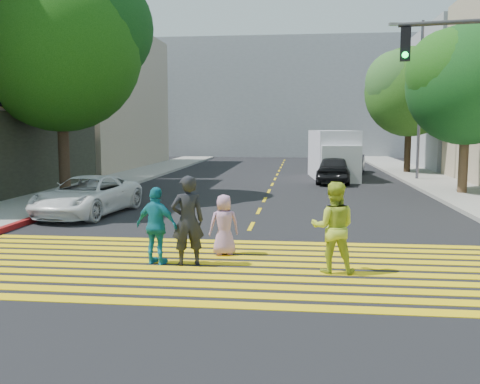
% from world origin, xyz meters
% --- Properties ---
extents(ground, '(120.00, 120.00, 0.00)m').
position_xyz_m(ground, '(0.00, 0.00, 0.00)').
color(ground, black).
extents(sidewalk_left, '(3.00, 40.00, 0.15)m').
position_xyz_m(sidewalk_left, '(-8.50, 22.00, 0.07)').
color(sidewalk_left, gray).
rests_on(sidewalk_left, ground).
extents(sidewalk_right, '(3.00, 60.00, 0.15)m').
position_xyz_m(sidewalk_right, '(8.50, 15.00, 0.07)').
color(sidewalk_right, gray).
rests_on(sidewalk_right, ground).
extents(curb_red, '(0.20, 8.00, 0.16)m').
position_xyz_m(curb_red, '(-6.90, 6.00, 0.08)').
color(curb_red, maroon).
rests_on(curb_red, ground).
extents(crosswalk, '(13.40, 5.30, 0.01)m').
position_xyz_m(crosswalk, '(0.00, 1.28, 0.01)').
color(crosswalk, yellow).
rests_on(crosswalk, ground).
extents(lane_line, '(0.12, 34.40, 0.01)m').
position_xyz_m(lane_line, '(0.00, 22.50, 0.01)').
color(lane_line, yellow).
rests_on(lane_line, ground).
extents(building_left_tan, '(12.00, 16.00, 10.00)m').
position_xyz_m(building_left_tan, '(-16.00, 28.00, 5.00)').
color(building_left_tan, tan).
rests_on(building_left_tan, ground).
extents(backdrop_block, '(30.00, 8.00, 12.00)m').
position_xyz_m(backdrop_block, '(0.00, 48.00, 6.00)').
color(backdrop_block, gray).
rests_on(backdrop_block, ground).
extents(tree_left, '(8.45, 8.34, 9.54)m').
position_xyz_m(tree_left, '(-8.25, 11.57, 6.43)').
color(tree_left, black).
rests_on(tree_left, ground).
extents(tree_right_near, '(6.14, 5.92, 7.43)m').
position_xyz_m(tree_right_near, '(8.51, 14.30, 5.03)').
color(tree_right_near, '#4A3627').
rests_on(tree_right_near, ground).
extents(tree_right_far, '(7.18, 7.10, 8.12)m').
position_xyz_m(tree_right_far, '(8.27, 25.30, 5.49)').
color(tree_right_far, black).
rests_on(tree_right_far, ground).
extents(pedestrian_man, '(0.83, 0.68, 1.94)m').
position_xyz_m(pedestrian_man, '(-0.94, 1.34, 0.97)').
color(pedestrian_man, black).
rests_on(pedestrian_man, ground).
extents(pedestrian_woman, '(0.93, 0.74, 1.87)m').
position_xyz_m(pedestrian_woman, '(2.12, 1.08, 0.93)').
color(pedestrian_woman, '#AFC42F').
rests_on(pedestrian_woman, ground).
extents(pedestrian_child, '(0.80, 0.64, 1.42)m').
position_xyz_m(pedestrian_child, '(-0.30, 2.34, 0.71)').
color(pedestrian_child, '#BE87AE').
rests_on(pedestrian_child, ground).
extents(pedestrian_extra, '(1.06, 0.68, 1.68)m').
position_xyz_m(pedestrian_extra, '(-1.62, 1.33, 0.84)').
color(pedestrian_extra, teal).
rests_on(pedestrian_extra, ground).
extents(white_sedan, '(2.74, 4.97, 1.32)m').
position_xyz_m(white_sedan, '(-5.72, 7.51, 0.66)').
color(white_sedan, white).
rests_on(white_sedan, ground).
extents(dark_car_near, '(2.15, 4.52, 1.49)m').
position_xyz_m(dark_car_near, '(3.23, 19.07, 0.75)').
color(dark_car_near, black).
rests_on(dark_car_near, ground).
extents(silver_car, '(2.13, 4.32, 1.21)m').
position_xyz_m(silver_car, '(3.26, 31.35, 0.60)').
color(silver_car, '#91989F').
rests_on(silver_car, ground).
extents(dark_car_parked, '(1.79, 3.78, 1.20)m').
position_xyz_m(dark_car_parked, '(4.95, 25.94, 0.60)').
color(dark_car_parked, black).
rests_on(dark_car_parked, ground).
extents(white_van, '(2.76, 6.08, 2.78)m').
position_xyz_m(white_van, '(3.34, 21.41, 1.32)').
color(white_van, white).
rests_on(white_van, ground).
extents(street_lamp, '(1.95, 0.57, 8.66)m').
position_xyz_m(street_lamp, '(7.70, 20.62, 4.97)').
color(street_lamp, '#595662').
rests_on(street_lamp, ground).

